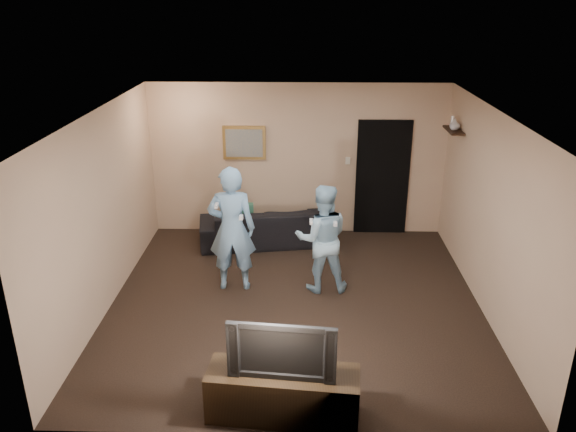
{
  "coord_description": "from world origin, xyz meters",
  "views": [
    {
      "loc": [
        0.08,
        -6.71,
        3.95
      ],
      "look_at": [
        -0.11,
        0.3,
        1.15
      ],
      "focal_mm": 35.0,
      "sensor_mm": 36.0,
      "label": 1
    }
  ],
  "objects_px": {
    "sofa": "(263,225)",
    "television": "(283,346)",
    "wii_player_right": "(322,238)",
    "tv_console": "(283,394)",
    "wii_player_left": "(232,229)"
  },
  "relations": [
    {
      "from": "television",
      "to": "sofa",
      "type": "bearing_deg",
      "value": 101.99
    },
    {
      "from": "television",
      "to": "wii_player_right",
      "type": "distance_m",
      "value": 2.65
    },
    {
      "from": "sofa",
      "to": "television",
      "type": "bearing_deg",
      "value": 87.44
    },
    {
      "from": "sofa",
      "to": "wii_player_left",
      "type": "relative_size",
      "value": 1.17
    },
    {
      "from": "sofa",
      "to": "tv_console",
      "type": "bearing_deg",
      "value": 87.44
    },
    {
      "from": "sofa",
      "to": "television",
      "type": "xyz_separation_m",
      "value": [
        0.48,
        -4.18,
        0.51
      ]
    },
    {
      "from": "sofa",
      "to": "wii_player_right",
      "type": "bearing_deg",
      "value": 111.62
    },
    {
      "from": "tv_console",
      "to": "television",
      "type": "distance_m",
      "value": 0.57
    },
    {
      "from": "tv_console",
      "to": "wii_player_left",
      "type": "bearing_deg",
      "value": 112.45
    },
    {
      "from": "tv_console",
      "to": "wii_player_right",
      "type": "distance_m",
      "value": 2.71
    },
    {
      "from": "wii_player_left",
      "to": "wii_player_right",
      "type": "distance_m",
      "value": 1.26
    },
    {
      "from": "television",
      "to": "wii_player_left",
      "type": "xyz_separation_m",
      "value": [
        -0.8,
        2.63,
        0.09
      ]
    },
    {
      "from": "television",
      "to": "wii_player_right",
      "type": "height_order",
      "value": "wii_player_right"
    },
    {
      "from": "tv_console",
      "to": "television",
      "type": "height_order",
      "value": "television"
    },
    {
      "from": "tv_console",
      "to": "wii_player_right",
      "type": "height_order",
      "value": "wii_player_right"
    }
  ]
}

